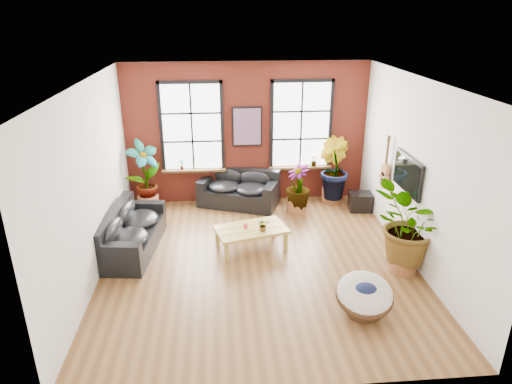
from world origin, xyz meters
The scene contains 19 objects.
room centered at (0.00, 0.15, 1.75)m, with size 6.04×6.54×3.54m.
sofa_back centered at (-0.23, 2.91, 0.40)m, with size 2.14×1.56×0.89m.
sofa_left centered at (-2.59, 0.73, 0.39)m, with size 1.17×2.29×0.87m.
coffee_table centered at (-0.10, 0.58, 0.41)m, with size 1.60×1.17×0.55m.
papasan_chair centered at (1.55, -1.79, 0.36)m, with size 1.06×1.07×0.70m.
poster centered at (0.00, 3.18, 1.95)m, with size 0.74×0.06×0.98m.
tv_wall_unit centered at (2.93, 0.60, 1.54)m, with size 0.13×1.86×1.20m.
media_box centered at (2.73, 2.29, 0.22)m, with size 0.58×0.50×0.45m.
pot_back_left centered at (-2.48, 2.71, 0.19)m, with size 0.65×0.65×0.38m.
pot_back_right centered at (2.16, 2.85, 0.19)m, with size 0.69×0.69×0.39m.
pot_right_wall centered at (2.69, -0.55, 0.19)m, with size 0.56×0.56×0.38m.
pot_mid centered at (1.14, 2.33, 0.18)m, with size 0.55×0.55×0.35m.
floor_plant_back_left centered at (-2.51, 2.75, 0.97)m, with size 0.86×0.58×1.63m, color #1E5E19.
floor_plant_back_right centered at (2.12, 2.83, 0.92)m, with size 0.85×0.69×1.55m, color #1E5E19.
floor_plant_right_wall centered at (2.73, -0.56, 0.95)m, with size 1.41×1.23×1.57m, color #1E5E19.
floor_plant_mid centered at (1.16, 2.30, 0.68)m, with size 0.61×0.61×1.09m, color #1E5E19.
table_plant centered at (0.13, 0.45, 0.59)m, with size 0.23×0.20×0.26m, color #1E5E19.
sill_plant_left centered at (-1.65, 3.13, 1.04)m, with size 0.14×0.10×0.27m, color #1E5E19.
sill_plant_right centered at (1.70, 3.13, 1.04)m, with size 0.15×0.15×0.27m, color #1E5E19.
Camera 1 is at (-0.72, -7.79, 4.64)m, focal length 32.00 mm.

